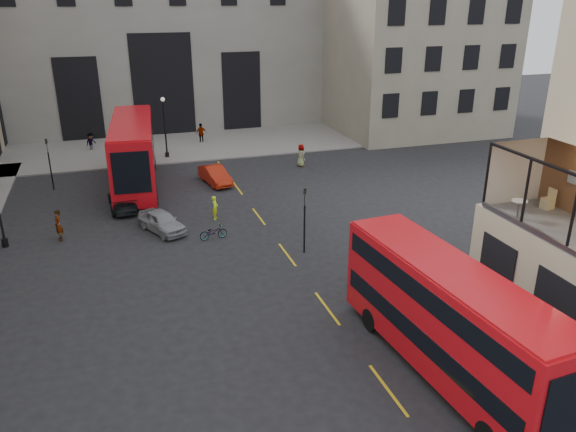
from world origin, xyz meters
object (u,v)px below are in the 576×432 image
object	(u,v)px
bus_far	(134,150)
pedestrian_e	(58,225)
bicycle	(213,232)
cafe_chair_d	(548,203)
car_c	(123,199)
street_lamp_b	(165,131)
car_b	(215,175)
bus_near	(448,315)
pedestrian_c	(201,133)
traffic_light_near	(305,212)
cyclist	(215,208)
cafe_table_far	(519,207)
car_a	(162,221)
pedestrian_d	(301,155)
traffic_light_far	(49,158)
pedestrian_b	(91,142)

from	to	relation	value
bus_far	pedestrian_e	size ratio (longest dim) A/B	6.87
pedestrian_e	bicycle	bearing A→B (deg)	60.63
cafe_chair_d	car_c	bearing A→B (deg)	133.84
bicycle	cafe_chair_d	xyz separation A→B (m)	(12.92, -11.59, 4.45)
street_lamp_b	bus_far	world-z (taller)	street_lamp_b
car_b	bus_near	bearing A→B (deg)	-91.67
street_lamp_b	pedestrian_c	xyz separation A→B (m)	(3.79, 4.39, -1.43)
traffic_light_near	bus_near	world-z (taller)	bus_near
cyclist	bus_far	bearing A→B (deg)	49.66
bus_near	cafe_table_far	distance (m)	6.28
car_a	cafe_table_far	distance (m)	20.21
pedestrian_d	traffic_light_far	bearing A→B (deg)	78.32
pedestrian_b	pedestrian_e	world-z (taller)	pedestrian_e
pedestrian_b	pedestrian_e	distance (m)	20.72
car_b	pedestrian_b	world-z (taller)	pedestrian_b
street_lamp_b	pedestrian_e	bearing A→B (deg)	-116.72
traffic_light_far	pedestrian_d	xyz separation A→B (m)	(19.37, 0.04, -1.49)
bus_far	car_b	size ratio (longest dim) A/B	3.17
car_c	bicycle	xyz separation A→B (m)	(4.80, -6.86, -0.21)
pedestrian_c	cyclist	bearing A→B (deg)	66.99
car_c	street_lamp_b	bearing A→B (deg)	-112.71
bicycle	pedestrian_d	world-z (taller)	pedestrian_d
bus_near	pedestrian_e	xyz separation A→B (m)	(-14.55, 17.61, -1.53)
cafe_table_far	cafe_chair_d	xyz separation A→B (m)	(2.04, 0.58, -0.26)
bus_far	pedestrian_e	xyz separation A→B (m)	(-4.98, -8.77, -1.88)
bicycle	cafe_table_far	size ratio (longest dim) A/B	2.01
traffic_light_far	bicycle	bearing A→B (deg)	-52.86
car_a	street_lamp_b	bearing A→B (deg)	57.53
pedestrian_d	pedestrian_e	bearing A→B (deg)	106.77
traffic_light_near	car_a	size ratio (longest dim) A/B	1.01
pedestrian_c	pedestrian_e	size ratio (longest dim) A/B	1.05
cafe_table_far	pedestrian_e	bearing A→B (deg)	142.80
bicycle	pedestrian_c	xyz separation A→B (m)	(3.25, 22.98, 0.54)
traffic_light_near	street_lamp_b	xyz separation A→B (m)	(-5.00, 22.00, -0.03)
bicycle	cyclist	bearing A→B (deg)	-17.88
traffic_light_far	pedestrian_b	world-z (taller)	traffic_light_far
traffic_light_near	bus_far	size ratio (longest dim) A/B	0.30
cyclist	cafe_chair_d	bearing A→B (deg)	-118.27
car_b	pedestrian_c	bearing A→B (deg)	74.59
car_b	pedestrian_e	xyz separation A→B (m)	(-10.71, -7.67, 0.26)
car_a	pedestrian_e	distance (m)	5.88
car_b	cafe_table_far	bearing A→B (deg)	-79.00
car_c	pedestrian_c	distance (m)	18.02
bus_near	pedestrian_b	xyz separation A→B (m)	(-12.82, 38.27, -1.61)
cafe_table_far	bicycle	bearing A→B (deg)	131.77
street_lamp_b	pedestrian_d	distance (m)	12.05
car_c	cafe_table_far	bearing A→B (deg)	126.74
bicycle	pedestrian_e	xyz separation A→B (m)	(-8.59, 2.60, 0.49)
car_a	cafe_chair_d	bearing A→B (deg)	-66.01
pedestrian_c	car_c	bearing A→B (deg)	47.69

